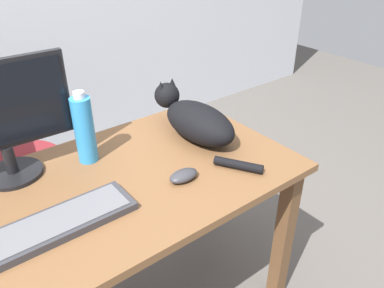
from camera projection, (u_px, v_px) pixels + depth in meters
desk at (116, 207)px, 1.38m from camera, size 1.32×0.73×0.73m
office_chair at (10, 186)px, 1.87m from camera, size 0.49×0.48×0.91m
keyboard at (61, 222)px, 1.13m from camera, size 0.44×0.15×0.03m
cat at (195, 119)px, 1.56m from camera, size 0.20×0.61×0.20m
computer_mouse at (184, 176)px, 1.33m from camera, size 0.11×0.06×0.04m
water_bottle at (85, 129)px, 1.39m from camera, size 0.07×0.07×0.28m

